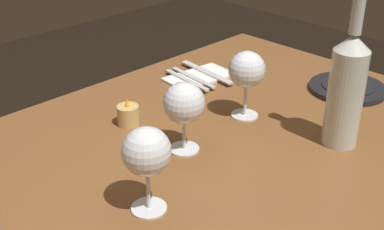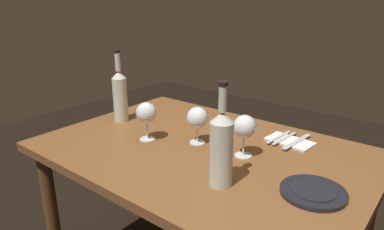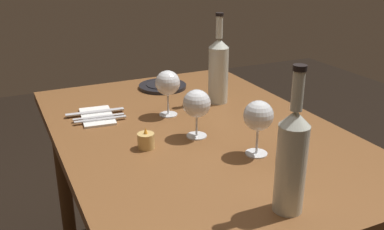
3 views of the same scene
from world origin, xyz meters
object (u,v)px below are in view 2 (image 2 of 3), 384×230
(folded_napkin, at_px, (290,141))
(fork_outer, at_px, (279,137))
(dinner_plate, at_px, (313,192))
(wine_glass_right, at_px, (245,127))
(fork_inner, at_px, (285,138))
(wine_bottle, at_px, (120,94))
(wine_glass_centre, at_px, (197,118))
(wine_glass_left, at_px, (146,113))
(votive_candle, at_px, (219,125))
(table_knife, at_px, (297,142))
(wine_bottle_second, at_px, (221,147))

(folded_napkin, relative_size, fork_outer, 1.11)
(dinner_plate, bearing_deg, wine_glass_right, 162.15)
(fork_inner, bearing_deg, wine_bottle, -160.57)
(wine_glass_centre, relative_size, fork_inner, 0.88)
(fork_outer, bearing_deg, wine_glass_left, -141.15)
(votive_candle, height_order, table_knife, votive_candle)
(wine_glass_centre, bearing_deg, wine_glass_left, -151.16)
(dinner_plate, xyz_separation_m, table_knife, (-0.20, 0.34, 0.00))
(dinner_plate, bearing_deg, wine_glass_centre, 170.37)
(wine_glass_centre, bearing_deg, wine_bottle_second, -39.61)
(wine_glass_left, height_order, wine_glass_centre, wine_glass_left)
(wine_glass_left, bearing_deg, votive_candle, 57.78)
(dinner_plate, distance_m, folded_napkin, 0.41)
(wine_bottle, xyz_separation_m, dinner_plate, (0.99, -0.08, -0.13))
(fork_outer, bearing_deg, fork_inner, 0.00)
(wine_glass_centre, relative_size, dinner_plate, 0.77)
(votive_candle, bearing_deg, wine_bottle, -157.54)
(wine_bottle, bearing_deg, dinner_plate, -4.51)
(folded_napkin, bearing_deg, table_knife, 0.00)
(wine_bottle, xyz_separation_m, fork_inner, (0.74, 0.26, -0.12))
(wine_glass_centre, xyz_separation_m, wine_bottle, (-0.47, -0.01, 0.02))
(wine_bottle, xyz_separation_m, votive_candle, (0.45, 0.19, -0.11))
(dinner_plate, height_order, folded_napkin, dinner_plate)
(dinner_plate, xyz_separation_m, fork_outer, (-0.28, 0.34, 0.00))
(fork_inner, bearing_deg, table_knife, 0.00)
(votive_candle, bearing_deg, wine_glass_right, -35.94)
(wine_glass_right, relative_size, wine_bottle, 0.48)
(votive_candle, distance_m, fork_outer, 0.28)
(wine_bottle_second, height_order, dinner_plate, wine_bottle_second)
(wine_glass_right, xyz_separation_m, fork_inner, (0.06, 0.24, -0.11))
(wine_bottle, bearing_deg, fork_inner, 19.43)
(dinner_plate, bearing_deg, fork_outer, 128.93)
(wine_bottle, height_order, fork_outer, wine_bottle)
(wine_glass_left, relative_size, fork_inner, 0.92)
(wine_glass_right, bearing_deg, folded_napkin, 70.32)
(folded_napkin, bearing_deg, wine_glass_left, -144.10)
(wine_glass_left, xyz_separation_m, fork_inner, (0.47, 0.36, -0.11))
(wine_glass_left, bearing_deg, fork_outer, 38.85)
(dinner_plate, bearing_deg, votive_candle, 153.77)
(wine_glass_centre, height_order, dinner_plate, wine_glass_centre)
(wine_bottle, xyz_separation_m, fork_outer, (0.72, 0.26, -0.12))
(table_knife, bearing_deg, fork_inner, 180.00)
(table_knife, bearing_deg, votive_candle, -167.78)
(wine_glass_centre, bearing_deg, dinner_plate, -9.63)
(folded_napkin, height_order, fork_inner, fork_inner)
(wine_bottle, height_order, folded_napkin, wine_bottle)
(votive_candle, xyz_separation_m, fork_outer, (0.27, 0.07, -0.01))
(fork_inner, bearing_deg, fork_outer, 180.00)
(wine_bottle, relative_size, table_knife, 1.65)
(folded_napkin, bearing_deg, fork_outer, 180.00)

